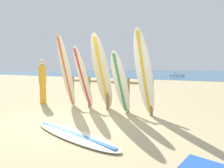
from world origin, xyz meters
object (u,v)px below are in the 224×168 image
(surfboard_leaning_center_left, at_px, (102,74))
(surfboard_leaning_center, at_px, (121,83))
(beachgoer_standing, at_px, (42,79))
(surfboard_leaning_center_right, at_px, (144,74))
(surfboard_leaning_far_left, at_px, (66,72))
(surfboard_lying_on_sand, at_px, (73,135))
(surfboard_rack, at_px, (107,90))
(small_boat_offshore, at_px, (177,74))
(surfboard_leaning_left, at_px, (83,78))

(surfboard_leaning_center_left, bearing_deg, surfboard_leaning_center, -4.28)
(beachgoer_standing, bearing_deg, surfboard_leaning_center_right, 0.36)
(surfboard_leaning_far_left, distance_m, surfboard_leaning_center, 2.15)
(surfboard_leaning_center_right, height_order, surfboard_lying_on_sand, surfboard_leaning_center_right)
(surfboard_leaning_center_right, relative_size, beachgoer_standing, 1.43)
(surfboard_rack, xyz_separation_m, surfboard_leaning_center, (0.69, -0.37, 0.29))
(surfboard_leaning_center, relative_size, small_boat_offshore, 0.69)
(surfboard_leaning_center_right, xyz_separation_m, beachgoer_standing, (-4.23, -0.03, -0.29))
(surfboard_leaning_far_left, relative_size, surfboard_leaning_center_left, 1.05)
(surfboard_rack, height_order, small_boat_offshore, surfboard_rack)
(surfboard_rack, bearing_deg, surfboard_leaning_center_right, -12.22)
(surfboard_leaning_left, bearing_deg, beachgoer_standing, 179.26)
(surfboard_leaning_center, relative_size, surfboard_leaning_center_right, 0.77)
(surfboard_rack, relative_size, surfboard_lying_on_sand, 1.22)
(surfboard_leaning_left, bearing_deg, surfboard_rack, 25.70)
(surfboard_leaning_far_left, xyz_separation_m, small_boat_offshore, (-2.01, 28.85, -1.03))
(surfboard_rack, height_order, surfboard_leaning_center, surfboard_leaning_center)
(surfboard_leaning_center_right, distance_m, beachgoer_standing, 4.24)
(surfboard_leaning_center, height_order, surfboard_leaning_center_right, surfboard_leaning_center_right)
(surfboard_leaning_center_left, bearing_deg, surfboard_rack, 89.07)
(surfboard_leaning_center_right, bearing_deg, small_boat_offshore, 99.59)
(beachgoer_standing, bearing_deg, surfboard_leaning_left, -0.74)
(surfboard_lying_on_sand, xyz_separation_m, beachgoer_standing, (-3.50, 2.11, 0.93))
(surfboard_leaning_center_right, height_order, beachgoer_standing, surfboard_leaning_center_right)
(surfboard_leaning_center_left, height_order, surfboard_leaning_center_right, surfboard_leaning_center_right)
(surfboard_leaning_center_left, relative_size, surfboard_lying_on_sand, 0.94)
(surfboard_leaning_far_left, bearing_deg, surfboard_leaning_center_right, 2.74)
(surfboard_rack, distance_m, surfboard_leaning_center, 0.83)
(surfboard_leaning_far_left, relative_size, surfboard_lying_on_sand, 0.99)
(surfboard_leaning_left, height_order, surfboard_leaning_center, surfboard_leaning_left)
(surfboard_leaning_left, distance_m, surfboard_lying_on_sand, 2.73)
(surfboard_leaning_center_left, height_order, small_boat_offshore, surfboard_leaning_center_left)
(surfboard_rack, xyz_separation_m, small_boat_offshore, (-3.45, 28.41, -0.42))
(beachgoer_standing, distance_m, small_boat_offshore, 28.76)
(surfboard_leaning_far_left, height_order, surfboard_leaning_center_right, surfboard_leaning_far_left)
(surfboard_leaning_center_right, distance_m, small_boat_offshore, 29.14)
(surfboard_leaning_center_right, bearing_deg, surfboard_leaning_left, -178.57)
(surfboard_rack, distance_m, surfboard_lying_on_sand, 2.61)
(small_boat_offshore, bearing_deg, beachgoer_standing, -88.77)
(surfboard_rack, relative_size, surfboard_leaning_far_left, 1.23)
(surfboard_rack, height_order, surfboard_leaning_left, surfboard_leaning_left)
(surfboard_leaning_left, height_order, surfboard_leaning_center_left, surfboard_leaning_center_left)
(surfboard_rack, relative_size, surfboard_leaning_center_right, 1.27)
(surfboard_leaning_center, xyz_separation_m, beachgoer_standing, (-3.52, 0.03, -0.00))
(surfboard_rack, xyz_separation_m, surfboard_leaning_center_left, (-0.01, -0.31, 0.55))
(surfboard_leaning_left, bearing_deg, surfboard_leaning_center_right, 1.43)
(surfboard_leaning_center_left, xyz_separation_m, beachgoer_standing, (-2.82, -0.02, -0.26))
(surfboard_leaning_center_left, distance_m, surfboard_leaning_center, 0.74)
(surfboard_leaning_far_left, bearing_deg, surfboard_lying_on_sand, -43.45)
(surfboard_leaning_center_left, relative_size, beachgoer_standing, 1.40)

